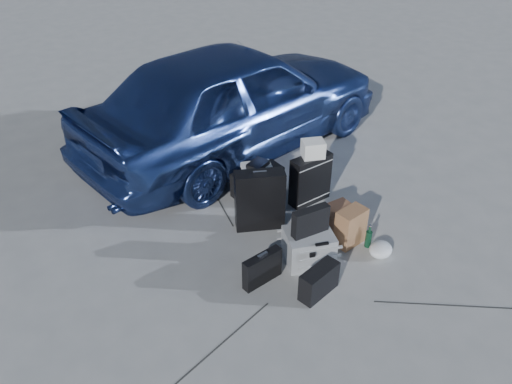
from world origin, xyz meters
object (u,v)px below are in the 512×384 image
at_px(pelican_case, 308,247).
at_px(suitcase_left, 260,200).
at_px(cardboard_box, 339,218).
at_px(green_bottle, 369,236).
at_px(duffel_bag, 257,182).
at_px(briefcase, 262,269).
at_px(suitcase_right, 310,179).
at_px(car, 236,98).

relative_size(pelican_case, suitcase_left, 0.67).
distance_m(pelican_case, cardboard_box, 0.68).
height_order(cardboard_box, green_bottle, same).
distance_m(duffel_bag, green_bottle, 1.63).
xyz_separation_m(suitcase_left, duffel_bag, (0.34, 0.61, -0.20)).
height_order(briefcase, suitcase_left, suitcase_left).
relative_size(suitcase_right, duffel_bag, 0.96).
xyz_separation_m(suitcase_right, green_bottle, (0.03, -1.06, -0.18)).
relative_size(briefcase, suitcase_left, 0.61).
relative_size(pelican_case, briefcase, 1.11).
distance_m(briefcase, duffel_bag, 1.63).
bearing_deg(green_bottle, car, 92.99).
bearing_deg(cardboard_box, suitcase_left, 146.25).
relative_size(pelican_case, suitcase_right, 0.78).
bearing_deg(car, briefcase, 144.03).
distance_m(briefcase, green_bottle, 1.30).
height_order(briefcase, suitcase_right, suitcase_right).
xyz_separation_m(pelican_case, suitcase_right, (0.67, 0.90, 0.14)).
bearing_deg(suitcase_right, duffel_bag, 128.28).
distance_m(car, briefcase, 2.90).
bearing_deg(suitcase_left, suitcase_right, 31.31).
height_order(suitcase_left, cardboard_box, suitcase_left).
distance_m(pelican_case, green_bottle, 0.72).
bearing_deg(green_bottle, suitcase_left, 131.65).
distance_m(duffel_bag, cardboard_box, 1.20).
relative_size(suitcase_right, green_bottle, 2.27).
distance_m(briefcase, suitcase_left, 0.95).
distance_m(pelican_case, duffel_bag, 1.40).
xyz_separation_m(suitcase_left, cardboard_box, (0.76, -0.51, -0.23)).
bearing_deg(cardboard_box, pelican_case, -156.95).
bearing_deg(car, cardboard_box, 169.66).
bearing_deg(briefcase, cardboard_box, 5.18).
xyz_separation_m(duffel_bag, cardboard_box, (0.42, -1.12, -0.02)).
relative_size(briefcase, duffel_bag, 0.67).
height_order(pelican_case, suitcase_left, suitcase_left).
relative_size(briefcase, suitcase_right, 0.70).
xyz_separation_m(briefcase, suitcase_right, (1.26, 0.93, 0.14)).
distance_m(car, green_bottle, 2.81).
xyz_separation_m(car, duffel_bag, (-0.35, -1.17, -0.63)).
distance_m(briefcase, cardboard_box, 1.26).
xyz_separation_m(car, pelican_case, (-0.56, -2.56, -0.61)).
distance_m(suitcase_right, duffel_bag, 0.69).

